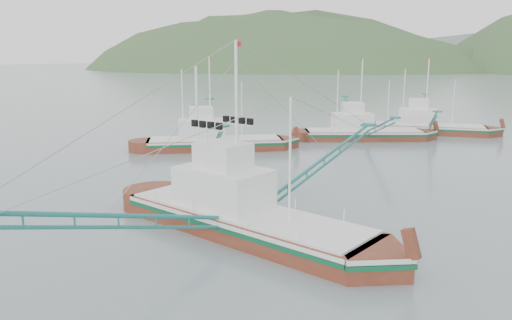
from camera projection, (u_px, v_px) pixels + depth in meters
The scene contains 6 objects.
ground at pixel (212, 224), 32.64m from camera, with size 1200.00×1200.00×0.00m, color slate.
main_boat at pixel (241, 198), 30.62m from camera, with size 17.80×30.86×12.63m.
bg_boat_far at pixel (363, 122), 65.22m from camera, with size 18.02×25.73×11.25m.
bg_boat_left at pixel (214, 129), 58.28m from camera, with size 21.30×25.46×11.58m.
bg_boat_extra at pixel (428, 119), 70.37m from camera, with size 15.87×27.39×11.25m.
headland_left at pixel (271, 69), 426.34m from camera, with size 448.00×308.00×210.00m, color #35522A.
Camera 1 is at (17.50, -25.86, 10.79)m, focal length 35.00 mm.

